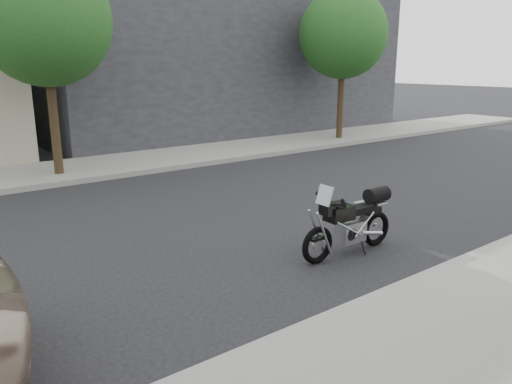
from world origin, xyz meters
The scene contains 6 objects.
ground centered at (0.00, 0.00, 0.00)m, with size 120.00×120.00×0.00m, color black.
far_sidewalk centered at (0.00, -6.50, 0.07)m, with size 44.00×3.00×0.15m, color gray.
far_building_dark centered at (-7.00, -13.50, 3.50)m, with size 16.00×11.00×7.00m.
street_tree_left centered at (-9.00, -6.00, 4.14)m, with size 3.40×3.40×5.70m.
street_tree_mid centered at (2.00, -6.00, 4.14)m, with size 3.40×3.40×5.70m.
motorcycle centered at (-0.23, 2.59, 0.54)m, with size 1.98×0.64×1.25m.
Camera 1 is at (5.83, 7.85, 3.08)m, focal length 35.00 mm.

